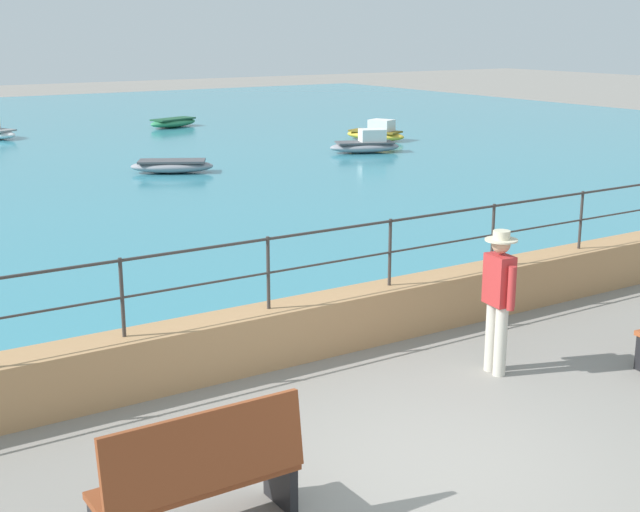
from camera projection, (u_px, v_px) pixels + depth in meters
ground_plane at (438, 467)px, 8.28m from camera, size 120.00×120.00×0.00m
promenade_wall at (269, 336)px, 10.79m from camera, size 20.00×0.56×0.70m
railing at (268, 259)px, 10.54m from camera, size 18.44×0.04×0.90m
bench_main at (200, 474)px, 7.02m from camera, size 1.70×0.57×1.13m
person_walking at (498, 295)px, 10.31m from camera, size 0.38×0.57×1.75m
boat_1 at (366, 144)px, 28.54m from camera, size 2.47×1.69×0.76m
boat_3 at (173, 122)px, 35.84m from camera, size 2.47×1.60×0.36m
boat_5 at (172, 166)px, 24.60m from camera, size 2.45×1.90×0.36m
boat_6 at (376, 133)px, 31.60m from camera, size 1.74×2.47×0.76m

